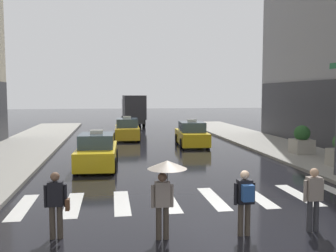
{
  "coord_description": "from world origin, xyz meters",
  "views": [
    {
      "loc": [
        -2.63,
        -8.97,
        3.54
      ],
      "look_at": [
        -0.02,
        8.0,
        2.05
      ],
      "focal_mm": 39.85,
      "sensor_mm": 36.0,
      "label": 1
    }
  ],
  "objects_px": {
    "taxi_lead": "(97,152)",
    "pedestrian_with_umbrella": "(165,178)",
    "planter_mid_block": "(302,141)",
    "taxi_second": "(192,135)",
    "box_truck": "(133,109)",
    "pedestrian_plain_coat": "(313,196)",
    "taxi_third": "(127,130)",
    "pedestrian_with_backpack": "(245,198)",
    "pedestrian_with_handbag": "(56,201)"
  },
  "relations": [
    {
      "from": "taxi_second",
      "to": "box_truck",
      "type": "distance_m",
      "value": 16.75
    },
    {
      "from": "taxi_second",
      "to": "pedestrian_with_umbrella",
      "type": "height_order",
      "value": "pedestrian_with_umbrella"
    },
    {
      "from": "pedestrian_plain_coat",
      "to": "taxi_third",
      "type": "bearing_deg",
      "value": 100.83
    },
    {
      "from": "pedestrian_with_backpack",
      "to": "pedestrian_with_umbrella",
      "type": "bearing_deg",
      "value": 176.84
    },
    {
      "from": "taxi_second",
      "to": "box_truck",
      "type": "relative_size",
      "value": 0.61
    },
    {
      "from": "taxi_third",
      "to": "taxi_lead",
      "type": "bearing_deg",
      "value": -100.05
    },
    {
      "from": "taxi_second",
      "to": "pedestrian_plain_coat",
      "type": "bearing_deg",
      "value": -91.21
    },
    {
      "from": "pedestrian_with_umbrella",
      "to": "pedestrian_with_handbag",
      "type": "bearing_deg",
      "value": 170.6
    },
    {
      "from": "pedestrian_plain_coat",
      "to": "pedestrian_with_backpack",
      "type": "bearing_deg",
      "value": -178.83
    },
    {
      "from": "planter_mid_block",
      "to": "pedestrian_with_umbrella",
      "type": "bearing_deg",
      "value": -130.93
    },
    {
      "from": "pedestrian_with_backpack",
      "to": "pedestrian_plain_coat",
      "type": "relative_size",
      "value": 1.0
    },
    {
      "from": "taxi_lead",
      "to": "pedestrian_with_handbag",
      "type": "xyz_separation_m",
      "value": [
        -0.66,
        -8.97,
        0.21
      ]
    },
    {
      "from": "taxi_lead",
      "to": "pedestrian_with_umbrella",
      "type": "bearing_deg",
      "value": -78.17
    },
    {
      "from": "taxi_lead",
      "to": "planter_mid_block",
      "type": "xyz_separation_m",
      "value": [
        11.41,
        1.49,
        0.15
      ]
    },
    {
      "from": "pedestrian_with_umbrella",
      "to": "planter_mid_block",
      "type": "height_order",
      "value": "pedestrian_with_umbrella"
    },
    {
      "from": "taxi_lead",
      "to": "planter_mid_block",
      "type": "relative_size",
      "value": 2.88
    },
    {
      "from": "pedestrian_with_backpack",
      "to": "pedestrian_plain_coat",
      "type": "xyz_separation_m",
      "value": [
        1.85,
        0.04,
        -0.03
      ]
    },
    {
      "from": "taxi_third",
      "to": "pedestrian_with_handbag",
      "type": "height_order",
      "value": "taxi_third"
    },
    {
      "from": "pedestrian_with_handbag",
      "to": "planter_mid_block",
      "type": "relative_size",
      "value": 1.03
    },
    {
      "from": "taxi_third",
      "to": "pedestrian_with_backpack",
      "type": "distance_m",
      "value": 20.41
    },
    {
      "from": "pedestrian_with_umbrella",
      "to": "taxi_lead",
      "type": "bearing_deg",
      "value": 101.83
    },
    {
      "from": "pedestrian_with_umbrella",
      "to": "planter_mid_block",
      "type": "relative_size",
      "value": 1.21
    },
    {
      "from": "pedestrian_with_umbrella",
      "to": "pedestrian_with_backpack",
      "type": "relative_size",
      "value": 1.18
    },
    {
      "from": "box_truck",
      "to": "pedestrian_with_backpack",
      "type": "distance_m",
      "value": 32.61
    },
    {
      "from": "taxi_third",
      "to": "pedestrian_plain_coat",
      "type": "bearing_deg",
      "value": -79.17
    },
    {
      "from": "pedestrian_with_backpack",
      "to": "pedestrian_plain_coat",
      "type": "distance_m",
      "value": 1.85
    },
    {
      "from": "taxi_third",
      "to": "pedestrian_with_backpack",
      "type": "bearing_deg",
      "value": -84.29
    },
    {
      "from": "taxi_lead",
      "to": "planter_mid_block",
      "type": "height_order",
      "value": "taxi_lead"
    },
    {
      "from": "pedestrian_plain_coat",
      "to": "planter_mid_block",
      "type": "xyz_separation_m",
      "value": [
        5.62,
        10.96,
        -0.07
      ]
    },
    {
      "from": "pedestrian_with_handbag",
      "to": "pedestrian_with_umbrella",
      "type": "bearing_deg",
      "value": -9.4
    },
    {
      "from": "pedestrian_with_backpack",
      "to": "taxi_lead",
      "type": "bearing_deg",
      "value": 112.52
    },
    {
      "from": "taxi_third",
      "to": "planter_mid_block",
      "type": "relative_size",
      "value": 2.86
    },
    {
      "from": "taxi_third",
      "to": "pedestrian_with_handbag",
      "type": "bearing_deg",
      "value": -97.41
    },
    {
      "from": "taxi_lead",
      "to": "taxi_third",
      "type": "xyz_separation_m",
      "value": [
        1.91,
        10.8,
        0.0
      ]
    },
    {
      "from": "box_truck",
      "to": "planter_mid_block",
      "type": "relative_size",
      "value": 4.74
    },
    {
      "from": "box_truck",
      "to": "pedestrian_with_umbrella",
      "type": "relative_size",
      "value": 3.91
    },
    {
      "from": "box_truck",
      "to": "pedestrian_with_handbag",
      "type": "height_order",
      "value": "box_truck"
    },
    {
      "from": "taxi_lead",
      "to": "taxi_second",
      "type": "bearing_deg",
      "value": 47.24
    },
    {
      "from": "box_truck",
      "to": "taxi_third",
      "type": "bearing_deg",
      "value": -95.65
    },
    {
      "from": "planter_mid_block",
      "to": "box_truck",
      "type": "bearing_deg",
      "value": 111.0
    },
    {
      "from": "taxi_second",
      "to": "planter_mid_block",
      "type": "relative_size",
      "value": 2.89
    },
    {
      "from": "box_truck",
      "to": "pedestrian_with_umbrella",
      "type": "height_order",
      "value": "box_truck"
    },
    {
      "from": "pedestrian_with_backpack",
      "to": "planter_mid_block",
      "type": "xyz_separation_m",
      "value": [
        7.47,
        11.0,
        -0.1
      ]
    },
    {
      "from": "taxi_lead",
      "to": "box_truck",
      "type": "bearing_deg",
      "value": 82.28
    },
    {
      "from": "taxi_third",
      "to": "box_truck",
      "type": "xyz_separation_m",
      "value": [
        1.21,
        12.28,
        1.13
      ]
    },
    {
      "from": "planter_mid_block",
      "to": "taxi_second",
      "type": "bearing_deg",
      "value": 135.76
    },
    {
      "from": "taxi_lead",
      "to": "taxi_third",
      "type": "distance_m",
      "value": 10.97
    },
    {
      "from": "taxi_lead",
      "to": "pedestrian_plain_coat",
      "type": "height_order",
      "value": "taxi_lead"
    },
    {
      "from": "taxi_lead",
      "to": "taxi_third",
      "type": "relative_size",
      "value": 1.0
    },
    {
      "from": "pedestrian_with_backpack",
      "to": "planter_mid_block",
      "type": "height_order",
      "value": "planter_mid_block"
    }
  ]
}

